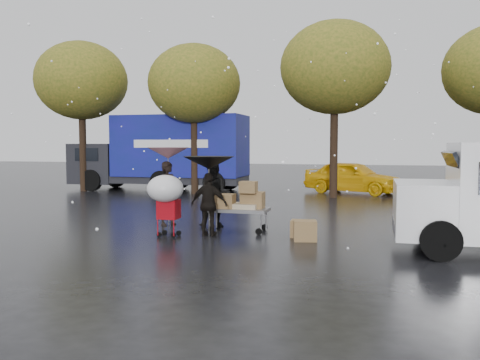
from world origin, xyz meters
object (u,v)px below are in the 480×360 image
(person_black, at_px, (209,204))
(shopping_cart, at_px, (166,192))
(person_pink, at_px, (168,193))
(yellow_taxi, at_px, (352,177))
(blue_truck, at_px, (164,153))
(vendor_cart, at_px, (241,203))

(person_black, distance_m, shopping_cart, 1.05)
(person_pink, bearing_deg, yellow_taxi, 3.48)
(person_black, xyz_separation_m, yellow_taxi, (2.82, 11.70, -0.03))
(person_pink, height_order, blue_truck, blue_truck)
(blue_truck, distance_m, yellow_taxi, 8.72)
(shopping_cart, relative_size, yellow_taxi, 0.34)
(vendor_cart, distance_m, yellow_taxi, 11.16)
(person_pink, xyz_separation_m, shopping_cart, (0.68, -1.75, 0.21))
(blue_truck, bearing_deg, yellow_taxi, 5.76)
(blue_truck, height_order, yellow_taxi, blue_truck)
(shopping_cart, bearing_deg, person_pink, 111.18)
(person_pink, distance_m, person_black, 2.04)
(person_pink, relative_size, shopping_cart, 1.17)
(shopping_cart, bearing_deg, yellow_taxi, 73.03)
(shopping_cart, distance_m, yellow_taxi, 12.72)
(vendor_cart, relative_size, shopping_cart, 1.04)
(yellow_taxi, bearing_deg, person_pink, 179.06)
(person_pink, relative_size, yellow_taxi, 0.40)
(blue_truck, bearing_deg, person_black, -61.84)
(person_pink, bearing_deg, blue_truck, 50.24)
(vendor_cart, bearing_deg, yellow_taxi, 78.47)
(shopping_cart, distance_m, blue_truck, 12.33)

